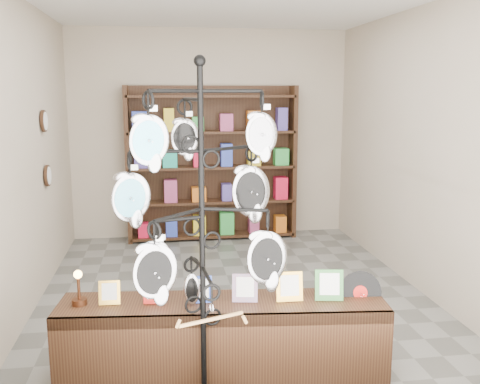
% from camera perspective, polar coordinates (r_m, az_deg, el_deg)
% --- Properties ---
extents(ground, '(5.00, 5.00, 0.00)m').
position_cam_1_polar(ground, '(5.74, -0.66, -10.94)').
color(ground, slate).
rests_on(ground, ground).
extents(room_envelope, '(5.00, 5.00, 5.00)m').
position_cam_1_polar(room_envelope, '(5.35, -0.70, 7.83)').
color(room_envelope, '#B7A894').
rests_on(room_envelope, ground).
extents(display_tree, '(1.22, 1.20, 2.34)m').
position_cam_1_polar(display_tree, '(3.51, -4.10, -1.90)').
color(display_tree, black).
rests_on(display_tree, ground).
extents(front_shelf, '(2.45, 0.73, 0.85)m').
position_cam_1_polar(front_shelf, '(4.14, -1.84, -15.38)').
color(front_shelf, black).
rests_on(front_shelf, ground).
extents(back_shelving, '(2.42, 0.36, 2.20)m').
position_cam_1_polar(back_shelving, '(7.70, -3.00, 2.54)').
color(back_shelving, black).
rests_on(back_shelving, ground).
extents(wall_clocks, '(0.03, 0.24, 0.84)m').
position_cam_1_polar(wall_clocks, '(6.25, -20.01, 4.38)').
color(wall_clocks, black).
rests_on(wall_clocks, ground).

